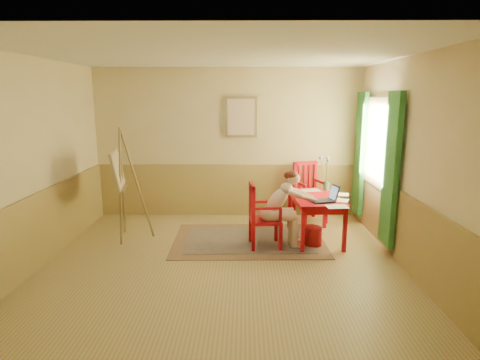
{
  "coord_description": "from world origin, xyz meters",
  "views": [
    {
      "loc": [
        0.31,
        -5.24,
        2.27
      ],
      "look_at": [
        0.25,
        0.55,
        1.05
      ],
      "focal_mm": 29.7,
      "sensor_mm": 36.0,
      "label": 1
    }
  ],
  "objects_px": {
    "table": "(316,202)",
    "chair_back": "(309,192)",
    "easel": "(120,174)",
    "laptop": "(326,198)",
    "chair_left": "(262,216)",
    "figure": "(282,205)"
  },
  "relations": [
    {
      "from": "table",
      "to": "chair_back",
      "type": "relative_size",
      "value": 1.14
    },
    {
      "from": "easel",
      "to": "table",
      "type": "bearing_deg",
      "value": -0.45
    },
    {
      "from": "chair_back",
      "to": "easel",
      "type": "bearing_deg",
      "value": -162.63
    },
    {
      "from": "laptop",
      "to": "chair_back",
      "type": "bearing_deg",
      "value": 91.79
    },
    {
      "from": "table",
      "to": "chair_left",
      "type": "distance_m",
      "value": 0.94
    },
    {
      "from": "table",
      "to": "laptop",
      "type": "bearing_deg",
      "value": -72.9
    },
    {
      "from": "figure",
      "to": "table",
      "type": "bearing_deg",
      "value": 29.76
    },
    {
      "from": "laptop",
      "to": "easel",
      "type": "distance_m",
      "value": 3.24
    },
    {
      "from": "chair_left",
      "to": "chair_back",
      "type": "height_order",
      "value": "chair_back"
    },
    {
      "from": "chair_back",
      "to": "chair_left",
      "type": "bearing_deg",
      "value": -124.12
    },
    {
      "from": "table",
      "to": "chair_left",
      "type": "relative_size",
      "value": 1.25
    },
    {
      "from": "easel",
      "to": "chair_left",
      "type": "bearing_deg",
      "value": -9.41
    },
    {
      "from": "chair_back",
      "to": "easel",
      "type": "xyz_separation_m",
      "value": [
        -3.16,
        -0.99,
        0.53
      ]
    },
    {
      "from": "chair_left",
      "to": "easel",
      "type": "height_order",
      "value": "easel"
    },
    {
      "from": "chair_left",
      "to": "figure",
      "type": "xyz_separation_m",
      "value": [
        0.31,
        0.03,
        0.16
      ]
    },
    {
      "from": "table",
      "to": "chair_back",
      "type": "distance_m",
      "value": 1.02
    },
    {
      "from": "figure",
      "to": "laptop",
      "type": "distance_m",
      "value": 0.67
    },
    {
      "from": "laptop",
      "to": "easel",
      "type": "relative_size",
      "value": 0.25
    },
    {
      "from": "chair_left",
      "to": "chair_back",
      "type": "bearing_deg",
      "value": 55.88
    },
    {
      "from": "chair_left",
      "to": "easel",
      "type": "xyz_separation_m",
      "value": [
        -2.24,
        0.37,
        0.57
      ]
    },
    {
      "from": "chair_left",
      "to": "figure",
      "type": "distance_m",
      "value": 0.35
    },
    {
      "from": "table",
      "to": "chair_back",
      "type": "xyz_separation_m",
      "value": [
        0.05,
        1.01,
        -0.09
      ]
    }
  ]
}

